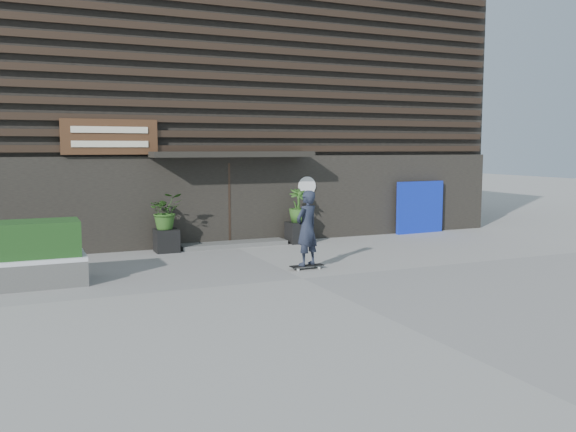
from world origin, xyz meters
name	(u,v)px	position (x,y,z in m)	size (l,w,h in m)	color
ground	(303,279)	(0.00, 0.00, 0.00)	(80.00, 80.00, 0.00)	gray
entrance_step	(233,244)	(0.00, 4.60, 0.06)	(3.00, 0.80, 0.12)	#52524F
planter_pot_left	(166,241)	(-1.90, 4.40, 0.30)	(0.60, 0.60, 0.60)	black
bamboo_left	(166,211)	(-1.90, 4.40, 1.08)	(0.86, 0.75, 0.96)	#2D591E
planter_pot_right	(298,232)	(1.90, 4.40, 0.30)	(0.60, 0.60, 0.60)	black
bamboo_right	(298,206)	(1.90, 4.40, 1.08)	(0.54, 0.54, 0.96)	#2D591E
blue_tarp	(420,207)	(6.34, 4.70, 0.83)	(1.77, 0.12, 1.66)	#0D22B1
building	(184,112)	(0.00, 9.96, 3.99)	(18.00, 11.00, 8.00)	black
skateboarder	(307,228)	(0.49, 0.83, 0.93)	(0.78, 0.62, 1.78)	black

